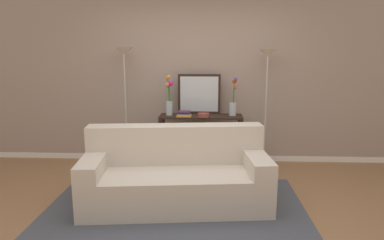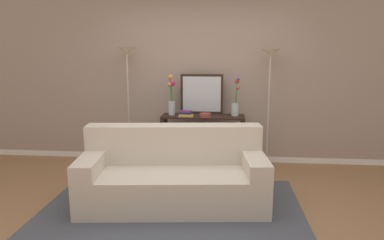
# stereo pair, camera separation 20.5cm
# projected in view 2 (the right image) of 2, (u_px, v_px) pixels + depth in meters

# --- Properties ---
(ground_plane) EXTENTS (16.00, 16.00, 0.02)m
(ground_plane) POSITION_uv_depth(u_px,v_px,m) (186.00, 219.00, 3.73)
(ground_plane) COLOR #936B47
(back_wall) EXTENTS (12.00, 0.15, 2.74)m
(back_wall) POSITION_uv_depth(u_px,v_px,m) (200.00, 75.00, 5.49)
(back_wall) COLOR white
(back_wall) RESTS_ON ground
(area_rug) EXTENTS (2.88, 1.94, 0.01)m
(area_rug) POSITION_uv_depth(u_px,v_px,m) (172.00, 209.00, 3.93)
(area_rug) COLOR #474C56
(area_rug) RESTS_ON ground
(couch) EXTENTS (2.14, 1.07, 0.88)m
(couch) POSITION_uv_depth(u_px,v_px,m) (173.00, 177.00, 4.03)
(couch) COLOR beige
(couch) RESTS_ON ground
(console_table) EXTENTS (1.22, 0.37, 0.79)m
(console_table) POSITION_uv_depth(u_px,v_px,m) (203.00, 132.00, 5.26)
(console_table) COLOR black
(console_table) RESTS_ON ground
(floor_lamp_left) EXTENTS (0.28, 0.28, 1.79)m
(floor_lamp_left) POSITION_uv_depth(u_px,v_px,m) (127.00, 74.00, 5.19)
(floor_lamp_left) COLOR #B7B2A8
(floor_lamp_left) RESTS_ON ground
(floor_lamp_right) EXTENTS (0.28, 0.28, 1.76)m
(floor_lamp_right) POSITION_uv_depth(u_px,v_px,m) (270.00, 76.00, 5.01)
(floor_lamp_right) COLOR #B7B2A8
(floor_lamp_right) RESTS_ON ground
(wall_mirror) EXTENTS (0.64, 0.02, 0.60)m
(wall_mirror) POSITION_uv_depth(u_px,v_px,m) (202.00, 94.00, 5.31)
(wall_mirror) COLOR black
(wall_mirror) RESTS_ON console_table
(vase_tall_flowers) EXTENTS (0.12, 0.11, 0.60)m
(vase_tall_flowers) POSITION_uv_depth(u_px,v_px,m) (171.00, 99.00, 5.21)
(vase_tall_flowers) COLOR silver
(vase_tall_flowers) RESTS_ON console_table
(vase_short_flowers) EXTENTS (0.11, 0.12, 0.57)m
(vase_short_flowers) POSITION_uv_depth(u_px,v_px,m) (236.00, 103.00, 5.16)
(vase_short_flowers) COLOR silver
(vase_short_flowers) RESTS_ON console_table
(fruit_bowl) EXTENTS (0.17, 0.17, 0.06)m
(fruit_bowl) POSITION_uv_depth(u_px,v_px,m) (205.00, 115.00, 5.09)
(fruit_bowl) COLOR brown
(fruit_bowl) RESTS_ON console_table
(book_stack) EXTENTS (0.22, 0.16, 0.08)m
(book_stack) POSITION_uv_depth(u_px,v_px,m) (186.00, 114.00, 5.14)
(book_stack) COLOR gold
(book_stack) RESTS_ON console_table
(book_row_under_console) EXTENTS (0.34, 0.18, 0.13)m
(book_row_under_console) POSITION_uv_depth(u_px,v_px,m) (181.00, 163.00, 5.39)
(book_row_under_console) COLOR #6B3360
(book_row_under_console) RESTS_ON ground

